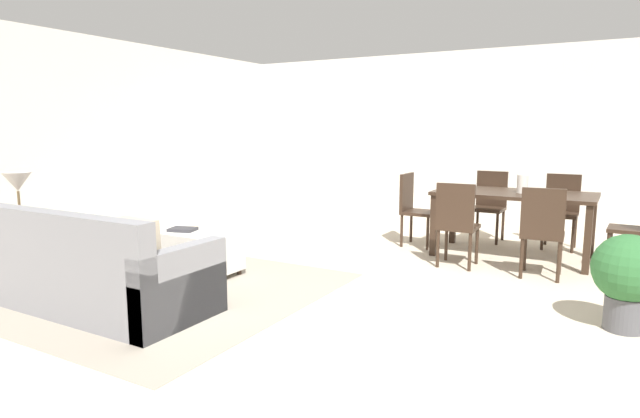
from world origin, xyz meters
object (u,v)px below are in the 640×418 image
at_px(table_lamp, 17,184).
at_px(book_on_ottoman, 183,229).
at_px(ottoman_table, 194,250).
at_px(dining_table, 514,200).
at_px(dining_chair_head_east, 639,222).
at_px(dining_chair_head_west, 413,205).
at_px(dining_chair_near_left, 457,220).
at_px(potted_plant, 628,275).
at_px(couch, 98,274).
at_px(vase_centerpiece, 522,184).
at_px(dining_chair_near_right, 542,227).
at_px(dining_chair_far_left, 489,202).
at_px(side_table, 22,239).
at_px(dining_chair_far_right, 561,207).

bearing_deg(table_lamp, book_on_ottoman, 45.49).
xyz_separation_m(ottoman_table, dining_table, (2.70, 2.39, 0.42)).
xyz_separation_m(table_lamp, dining_chair_head_east, (5.15, 3.49, -0.45)).
bearing_deg(dining_chair_head_west, dining_chair_near_left, -46.25).
height_order(ottoman_table, table_lamp, table_lamp).
relative_size(dining_table, potted_plant, 2.39).
height_order(couch, dining_chair_head_east, dining_chair_head_east).
relative_size(table_lamp, potted_plant, 0.72).
bearing_deg(vase_centerpiece, dining_chair_head_west, 177.54).
bearing_deg(dining_chair_near_left, dining_table, 61.89).
height_order(dining_chair_near_right, dining_chair_head_east, same).
height_order(dining_chair_far_left, dining_chair_head_east, same).
distance_m(dining_chair_near_right, vase_centerpiece, 0.90).
relative_size(ottoman_table, dining_chair_near_left, 1.04).
distance_m(table_lamp, dining_chair_far_left, 5.52).
distance_m(couch, table_lamp, 1.43).
relative_size(dining_chair_head_west, vase_centerpiece, 4.40).
height_order(dining_chair_near_right, dining_chair_head_west, same).
relative_size(dining_chair_far_left, vase_centerpiece, 4.40).
xyz_separation_m(side_table, dining_chair_head_west, (2.68, 3.48, 0.08)).
xyz_separation_m(ottoman_table, dining_chair_head_west, (1.49, 2.40, 0.27)).
bearing_deg(book_on_ottoman, dining_chair_near_left, 33.40).
height_order(side_table, table_lamp, table_lamp).
bearing_deg(dining_chair_near_right, couch, -137.59).
distance_m(dining_table, vase_centerpiece, 0.22).
bearing_deg(dining_table, side_table, -138.33).
relative_size(side_table, dining_chair_head_east, 0.60).
bearing_deg(vase_centerpiece, dining_chair_far_right, 67.99).
bearing_deg(potted_plant, dining_chair_head_east, 87.29).
xyz_separation_m(dining_chair_far_left, book_on_ottoman, (-2.40, -3.21, -0.07)).
bearing_deg(book_on_ottoman, vase_centerpiece, 38.71).
bearing_deg(book_on_ottoman, dining_table, 40.13).
distance_m(dining_chair_far_left, book_on_ottoman, 4.01).
bearing_deg(dining_chair_far_right, dining_chair_head_west, -154.41).
bearing_deg(dining_chair_head_west, table_lamp, -127.62).
height_order(table_lamp, dining_chair_head_east, table_lamp).
relative_size(vase_centerpiece, book_on_ottoman, 0.80).
distance_m(dining_chair_head_east, book_on_ottoman, 4.76).
distance_m(side_table, dining_chair_far_right, 6.08).
distance_m(table_lamp, vase_centerpiece, 5.26).
distance_m(table_lamp, dining_chair_far_right, 6.09).
bearing_deg(table_lamp, dining_chair_far_right, 44.59).
bearing_deg(dining_chair_head_east, vase_centerpiece, -176.87).
bearing_deg(dining_chair_far_right, vase_centerpiece, -112.01).
height_order(side_table, dining_chair_head_east, dining_chair_head_east).
bearing_deg(ottoman_table, table_lamp, -137.94).
distance_m(dining_table, dining_chair_far_left, 0.94).
distance_m(couch, book_on_ottoman, 1.23).
bearing_deg(side_table, dining_chair_far_left, 51.12).
relative_size(dining_chair_near_left, dining_chair_far_left, 1.00).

